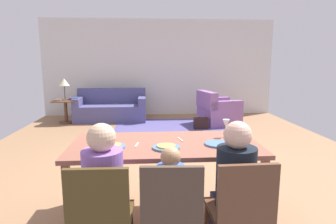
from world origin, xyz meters
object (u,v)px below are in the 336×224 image
dining_table (165,150)px  dining_chair_woman (241,209)px  person_child (170,207)px  plate_near_woman (218,144)px  wine_glass (226,124)px  dining_chair_child (171,212)px  table_lamp (64,83)px  dining_chair_man (101,214)px  book_lower (73,99)px  book_upper (74,98)px  couch (111,109)px  person_woman (233,195)px  side_table (66,108)px  plate_near_child (166,147)px  handbag (201,123)px  person_man (105,199)px  armchair (217,111)px  plate_near_man (112,147)px

dining_table → dining_chair_woman: size_ratio=2.07×
person_child → plate_near_woman: bearing=47.7°
wine_glass → dining_chair_child: size_ratio=0.21×
wine_glass → table_lamp: size_ratio=0.34×
plate_near_woman → wine_glass: bearing=61.3°
wine_glass → dining_chair_man: bearing=-139.1°
book_lower → book_upper: book_upper is taller
dining_chair_woman → wine_glass: bearing=81.4°
dining_chair_man → couch: dining_chair_man is taller
person_woman → side_table: size_ratio=1.91×
dining_table → plate_near_child: (0.00, -0.18, 0.08)m
plate_near_woman → person_child: 0.81m
dining_chair_man → handbag: bearing=71.0°
person_man → armchair: bearing=67.0°
dining_chair_man → armchair: size_ratio=0.85×
book_upper → handbag: bearing=-16.9°
armchair → book_upper: bearing=172.9°
dining_table → plate_near_man: size_ratio=7.21×
plate_near_child → armchair: armchair is taller
couch → side_table: (-1.10, -0.26, 0.07)m
dining_chair_child → armchair: dining_chair_child is taller
wine_glass → person_man: size_ratio=0.17×
plate_near_man → plate_near_child: size_ratio=1.00×
couch → book_upper: 0.96m
dining_chair_child → person_woman: 0.53m
plate_near_man → plate_near_woman: size_ratio=1.00×
wine_glass → table_lamp: 5.27m
wine_glass → handbag: (0.41, 3.52, -0.76)m
book_upper → person_woman: bearing=-64.7°
couch → book_lower: bearing=-166.3°
book_upper → dining_chair_woman: bearing=-65.4°
person_child → table_lamp: size_ratio=1.71×
person_woman → dining_chair_child: bearing=-160.7°
wine_glass → dining_chair_man: size_ratio=0.21×
plate_near_woman → side_table: plate_near_woman is taller
plate_near_man → couch: couch is taller
dining_chair_man → book_lower: bearing=105.7°
wine_glass → person_man: bearing=-144.4°
dining_chair_woman → book_lower: size_ratio=3.95×
dining_chair_woman → side_table: size_ratio=1.50×
person_man → book_lower: size_ratio=5.04×
plate_near_man → dining_chair_man: (-0.00, -0.69, -0.28)m
dining_chair_man → handbag: (1.55, 4.52, -0.36)m
dining_table → dining_chair_child: bearing=-90.4°
couch → book_upper: (-0.88, -0.23, 0.32)m
dining_table → couch: size_ratio=1.00×
book_upper → couch: bearing=14.7°
side_table → book_upper: 0.33m
person_man → book_upper: person_man is taller
book_lower → person_man: bearing=-73.8°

